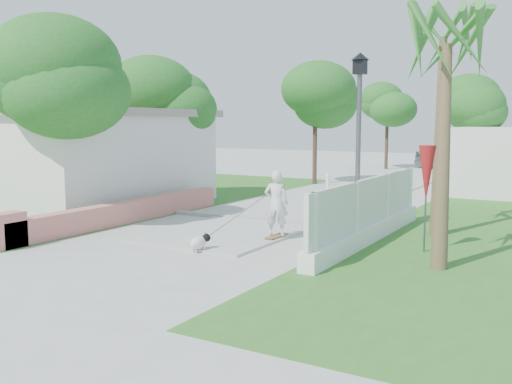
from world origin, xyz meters
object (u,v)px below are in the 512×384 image
Objects in this scene: skateboarder at (249,211)px; dog at (200,242)px; street_lamp at (358,137)px; bollard at (328,188)px; parked_car at (452,158)px; patio_umbrella at (427,174)px.

skateboarder is 1.53m from dog.
street_lamp reaches higher than bollard.
street_lamp is 4.68m from dog.
bollard is at bearing -160.83° from parked_car.
patio_umbrella is 0.53× the size of parked_car.
street_lamp is 1.01× the size of parked_car.
skateboarder is at bearing -132.08° from street_lamp.
dog is at bearing -123.59° from street_lamp.
parked_car is at bearing 99.91° from patio_umbrella.
street_lamp reaches higher than dog.
dog is 24.72m from parked_car.
street_lamp is 5.56m from bollard.
skateboarder is 3.98× the size of dog.
skateboarder is 0.52× the size of parked_car.
patio_umbrella is (4.60, -5.50, 1.10)m from bollard.
parked_car is at bearing 95.35° from street_lamp.
skateboarder is at bearing 95.15° from dog.
skateboarder is (-3.76, -1.07, -0.94)m from patio_umbrella.
parked_car is at bearing -110.44° from skateboarder.
dog is at bearing -86.99° from bollard.
bollard is (-2.70, 4.50, -1.84)m from street_lamp.
bollard is at bearing 120.96° from street_lamp.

